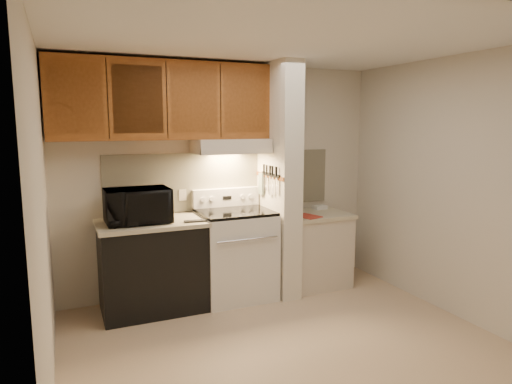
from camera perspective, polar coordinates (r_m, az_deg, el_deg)
floor at (r=4.12m, az=3.47°, el=-18.31°), size 3.60×3.60×0.00m
ceiling at (r=3.73m, az=3.83°, el=18.40°), size 3.60×3.60×0.00m
wall_back at (r=5.09m, az=-4.03°, el=1.66°), size 3.60×2.50×0.02m
wall_left at (r=3.33m, az=-25.18°, el=-2.85°), size 0.02×3.00×2.50m
wall_right at (r=4.81m, az=23.13°, el=0.57°), size 0.02×3.00×2.50m
backsplash at (r=5.08m, az=-3.98°, el=1.48°), size 2.60×0.02×0.63m
range_body at (r=4.94m, az=-2.59°, el=-7.93°), size 0.76×0.65×0.92m
oven_window at (r=4.64m, az=-1.19°, el=-8.49°), size 0.50×0.01×0.30m
oven_handle at (r=4.55m, az=-1.02°, el=-5.97°), size 0.65×0.02×0.02m
cooktop at (r=4.82m, az=-2.63°, el=-2.51°), size 0.74×0.64×0.03m
range_backguard at (r=5.07m, az=-3.78°, el=-0.66°), size 0.76×0.08×0.20m
range_display at (r=5.03m, az=-3.62°, el=-0.73°), size 0.10×0.01×0.04m
range_knob_left_outer at (r=4.94m, az=-6.67°, el=-0.94°), size 0.05×0.02×0.05m
range_knob_left_inner at (r=4.97m, az=-5.56°, el=-0.87°), size 0.05×0.02×0.05m
range_knob_right_inner at (r=5.09m, az=-1.70°, el=-0.61°), size 0.05×0.02×0.05m
range_knob_right_outer at (r=5.12m, az=-0.66°, el=-0.54°), size 0.05×0.02×0.05m
dishwasher_front at (r=4.73m, az=-12.79°, el=-9.21°), size 1.00×0.63×0.87m
left_countertop at (r=4.61m, az=-12.97°, el=-3.81°), size 1.04×0.67×0.04m
spoon_rest at (r=4.50m, az=-7.50°, el=-3.61°), size 0.23×0.09×0.02m
teal_jar at (r=4.79m, az=-15.28°, el=-2.58°), size 0.10×0.10×0.10m
outlet at (r=4.95m, az=-9.16°, el=-0.38°), size 0.08×0.01×0.12m
microwave at (r=4.54m, az=-14.60°, el=-1.67°), size 0.62×0.43×0.33m
partition_pillar at (r=4.97m, az=2.87°, el=1.50°), size 0.22×0.70×2.50m
pillar_trim at (r=4.91m, az=1.66°, el=2.01°), size 0.01×0.70×0.04m
knife_strip at (r=4.86m, az=1.85°, el=2.18°), size 0.02×0.42×0.04m
knife_blade_a at (r=4.72m, az=2.60°, el=0.75°), size 0.01×0.03×0.16m
knife_handle_a at (r=4.71m, az=2.57°, el=2.57°), size 0.02×0.02×0.10m
knife_blade_b at (r=4.80m, az=2.12°, el=0.77°), size 0.01×0.04×0.18m
knife_handle_b at (r=4.79m, az=2.07°, el=2.68°), size 0.02×0.02×0.10m
knife_blade_c at (r=4.87m, az=1.74°, el=0.76°), size 0.01×0.04×0.20m
knife_handle_c at (r=4.84m, az=1.79°, el=2.74°), size 0.02×0.02×0.10m
knife_blade_d at (r=4.95m, az=1.29°, el=1.12°), size 0.01×0.04×0.16m
knife_handle_d at (r=4.92m, az=1.35°, el=2.84°), size 0.02×0.02×0.10m
knife_blade_e at (r=5.02m, az=0.92°, el=1.12°), size 0.01×0.04×0.18m
knife_handle_e at (r=4.99m, az=1.00°, el=2.92°), size 0.02×0.02×0.10m
oven_mitt at (r=5.07m, az=0.68°, el=1.05°), size 0.03×0.10×0.24m
right_cab_base at (r=5.35m, az=7.26°, el=-7.28°), size 0.70×0.60×0.81m
right_countertop at (r=5.25m, az=7.35°, el=-2.82°), size 0.74×0.64×0.04m
red_folder at (r=5.03m, az=6.46°, el=-3.02°), size 0.28×0.32×0.01m
white_box at (r=5.49m, az=8.02°, el=-1.90°), size 0.16×0.12×0.04m
range_hood at (r=4.86m, az=-3.21°, el=5.77°), size 0.78×0.44×0.15m
hood_lip at (r=4.66m, az=-2.32°, el=5.10°), size 0.78×0.04×0.06m
upper_cabinets at (r=4.71m, az=-11.52°, el=11.12°), size 2.18×0.33×0.77m
cab_door_a at (r=4.45m, az=-21.63°, el=10.86°), size 0.46×0.01×0.63m
cab_gap_a at (r=4.46m, az=-18.07°, el=11.02°), size 0.01×0.01×0.73m
cab_door_b at (r=4.50m, az=-14.55°, el=11.15°), size 0.46×0.01×0.63m
cab_gap_b at (r=4.55m, az=-11.09°, el=11.23°), size 0.01×0.01×0.73m
cab_door_c at (r=4.62m, az=-7.72°, el=11.27°), size 0.46×0.01×0.63m
cab_gap_c at (r=4.70m, az=-4.46°, el=11.27°), size 0.01×0.01×0.73m
cab_door_d at (r=4.79m, az=-1.32°, el=11.24°), size 0.46×0.01×0.63m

